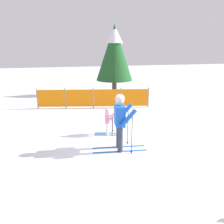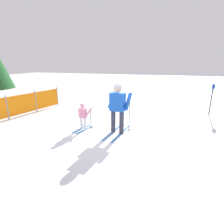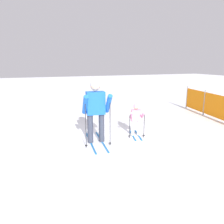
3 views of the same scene
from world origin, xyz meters
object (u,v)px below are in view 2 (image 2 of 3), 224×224
object	(u,v)px
trail_marker	(212,96)
safety_fence	(7,107)
skier_child	(83,114)
skier_adult	(118,104)

from	to	relation	value
trail_marker	safety_fence	bearing A→B (deg)	112.86
skier_child	trail_marker	xyz separation A→B (m)	(3.73, -4.96, 0.34)
skier_child	trail_marker	size ratio (longest dim) A/B	0.68
skier_adult	safety_fence	size ratio (longest dim) A/B	0.31
skier_adult	trail_marker	distance (m)	5.13
skier_adult	skier_child	xyz separation A→B (m)	(-0.11, 1.33, -0.49)
skier_child	trail_marker	world-z (taller)	trail_marker
skier_adult	safety_fence	xyz separation A→B (m)	(-0.09, 5.16, -0.54)
safety_fence	trail_marker	xyz separation A→B (m)	(3.71, -8.79, 0.40)
skier_child	trail_marker	bearing A→B (deg)	-37.50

